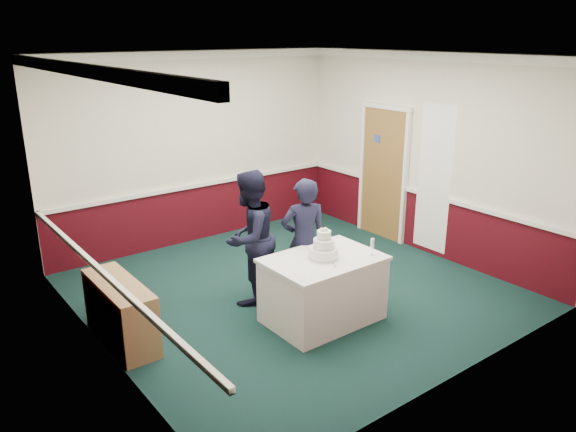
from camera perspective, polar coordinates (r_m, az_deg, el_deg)
ground at (r=7.49m, az=0.59°, el=-7.58°), size 5.00×5.00×0.00m
room_shell at (r=7.39m, az=-1.81°, el=8.14°), size 5.00×5.00×3.00m
sideboard at (r=6.47m, az=-16.62°, el=-9.33°), size 0.41×1.20×0.70m
cake_table at (r=6.63m, az=3.56°, el=-7.37°), size 1.32×0.92×0.79m
wedding_cake at (r=6.43m, az=3.65°, el=-3.36°), size 0.35×0.35×0.36m
cake_knife at (r=6.31m, az=4.61°, el=-4.85°), size 0.10×0.21×0.00m
champagne_flute at (r=6.55m, az=8.57°, el=-2.84°), size 0.05×0.05×0.21m
person_man at (r=6.93m, az=-3.94°, el=-2.21°), size 1.00×0.91×1.69m
person_woman at (r=6.93m, az=1.61°, el=-2.58°), size 0.69×0.57×1.60m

